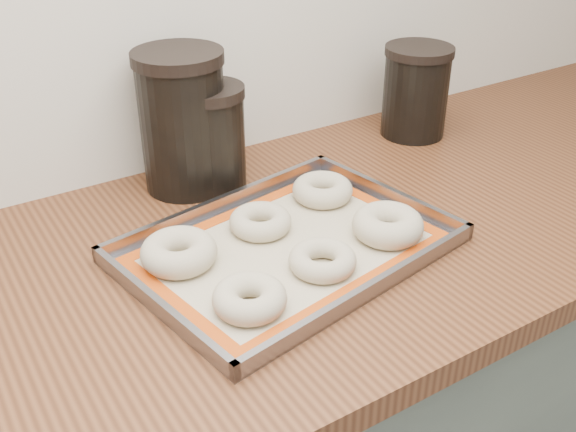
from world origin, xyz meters
TOP-DOWN VIEW (x-y plane):
  - cabinet at (0.00, 1.68)m, footprint 3.00×0.65m
  - countertop at (0.00, 1.68)m, footprint 3.06×0.68m
  - baking_tray at (-0.22, 1.64)m, footprint 0.51×0.40m
  - baking_mat at (-0.22, 1.64)m, footprint 0.46×0.36m
  - bagel_front_left at (-0.34, 1.54)m, footprint 0.13×0.13m
  - bagel_front_mid at (-0.21, 1.57)m, footprint 0.10×0.10m
  - bagel_front_right at (-0.07, 1.59)m, footprint 0.14×0.14m
  - bagel_back_left at (-0.37, 1.69)m, footprint 0.11×0.11m
  - bagel_back_mid at (-0.23, 1.71)m, footprint 0.11×0.11m
  - bagel_back_right at (-0.09, 1.74)m, footprint 0.13×0.13m
  - canister_left at (-0.26, 1.91)m, footprint 0.15×0.15m
  - canister_mid at (-0.21, 1.89)m, footprint 0.12×0.12m
  - canister_right at (0.23, 1.88)m, footprint 0.13×0.13m

SIDE VIEW (x-z plane):
  - cabinet at x=0.00m, z-range 0.00..0.86m
  - countertop at x=0.00m, z-range 0.86..0.90m
  - baking_mat at x=-0.22m, z-range 0.90..0.91m
  - baking_tray at x=-0.22m, z-range 0.89..0.92m
  - bagel_front_mid at x=-0.21m, z-range 0.90..0.94m
  - bagel_back_mid at x=-0.23m, z-range 0.90..0.94m
  - bagel_back_right at x=-0.09m, z-range 0.90..0.94m
  - bagel_front_left at x=-0.34m, z-range 0.90..0.94m
  - bagel_back_left at x=-0.37m, z-range 0.90..0.94m
  - bagel_front_right at x=-0.07m, z-range 0.90..0.95m
  - canister_mid at x=-0.21m, z-range 0.90..1.08m
  - canister_right at x=0.23m, z-range 0.90..1.08m
  - canister_left at x=-0.26m, z-range 0.90..1.14m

